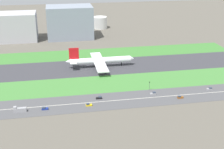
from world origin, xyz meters
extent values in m
plane|color=#5B564C|center=(0.00, 0.00, 0.00)|extent=(800.00, 800.00, 0.00)
cube|color=#38383D|center=(0.00, 0.00, 0.05)|extent=(280.00, 46.00, 0.10)
cube|color=#3D7A33|center=(0.00, 41.00, 0.05)|extent=(280.00, 36.00, 0.10)
cube|color=#427F38|center=(0.00, -41.00, 0.05)|extent=(280.00, 36.00, 0.10)
cube|color=#4C4C4F|center=(0.00, -73.00, 0.05)|extent=(280.00, 28.00, 0.10)
cube|color=silver|center=(0.00, -73.00, 0.11)|extent=(266.00, 0.50, 0.01)
cylinder|color=white|center=(-6.10, 0.00, 6.30)|extent=(56.00, 6.00, 6.00)
cone|color=white|center=(23.90, 0.00, 6.30)|extent=(4.00, 5.70, 5.70)
cone|color=white|center=(-36.60, 0.00, 7.10)|extent=(5.00, 5.40, 5.40)
cube|color=red|center=(-31.10, 0.00, 14.30)|extent=(9.00, 0.80, 11.00)
cube|color=white|center=(-32.10, 0.00, 7.30)|extent=(6.00, 16.00, 0.60)
cube|color=white|center=(-8.10, 15.00, 5.10)|extent=(10.00, 26.00, 1.00)
cylinder|color=gray|center=(-7.10, 9.00, 2.90)|extent=(5.00, 3.20, 3.20)
cube|color=white|center=(-8.10, -15.00, 5.10)|extent=(10.00, 26.00, 1.00)
cylinder|color=gray|center=(-7.10, -9.00, 2.90)|extent=(5.00, 3.20, 3.20)
cylinder|color=black|center=(13.50, 0.00, 1.70)|extent=(1.00, 1.00, 3.20)
cylinder|color=black|center=(-10.10, 3.50, 1.70)|extent=(1.00, 1.00, 3.20)
cylinder|color=black|center=(-10.10, -3.50, 1.70)|extent=(1.00, 1.00, 3.20)
cube|color=yellow|center=(-26.59, -78.00, 0.65)|extent=(4.40, 1.80, 1.10)
cube|color=#333D4C|center=(-27.39, -78.00, 1.65)|extent=(2.20, 1.66, 0.90)
cube|color=#99999E|center=(23.38, -68.00, 0.65)|extent=(4.40, 1.80, 1.10)
cube|color=#333D4C|center=(24.18, -68.00, 1.65)|extent=(2.20, 1.66, 0.90)
cube|color=#99999E|center=(-73.27, -78.00, 1.50)|extent=(8.40, 2.50, 2.80)
cube|color=#99999E|center=(-76.47, -78.00, 3.50)|extent=(2.00, 2.30, 1.20)
cube|color=#99999E|center=(69.34, -68.00, 0.65)|extent=(4.40, 1.80, 1.10)
cube|color=#333D4C|center=(70.14, -68.00, 1.65)|extent=(2.20, 1.66, 0.90)
cube|color=navy|center=(-56.87, -78.00, 0.65)|extent=(4.40, 1.80, 1.10)
cube|color=#333D4C|center=(-57.67, -78.00, 1.65)|extent=(2.20, 1.66, 0.90)
cube|color=black|center=(-18.05, -68.00, 0.65)|extent=(4.40, 1.80, 1.10)
cube|color=#333D4C|center=(-17.25, -68.00, 1.65)|extent=(2.20, 1.66, 0.90)
cube|color=brown|center=(41.20, -78.00, 0.65)|extent=(4.40, 1.80, 1.10)
cube|color=#333D4C|center=(40.40, -78.00, 1.65)|extent=(2.20, 1.66, 0.90)
cylinder|color=#4C4C51|center=(22.85, -60.00, 3.10)|extent=(0.24, 0.24, 6.00)
cube|color=black|center=(22.85, -60.00, 6.70)|extent=(0.36, 0.36, 1.20)
sphere|color=#19D826|center=(22.85, -60.20, 7.00)|extent=(0.24, 0.24, 0.24)
cube|color=#B2B2B7|center=(-90.00, 114.00, 16.69)|extent=(43.27, 35.64, 33.39)
cube|color=gray|center=(-27.92, 114.00, 19.85)|extent=(55.92, 37.12, 39.69)
cylinder|color=silver|center=(-14.88, 159.00, 8.34)|extent=(23.30, 23.30, 16.68)
cylinder|color=silver|center=(16.58, 159.00, 8.20)|extent=(19.68, 19.68, 16.41)
camera|label=1|loc=(-46.25, -272.37, 100.16)|focal=49.81mm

